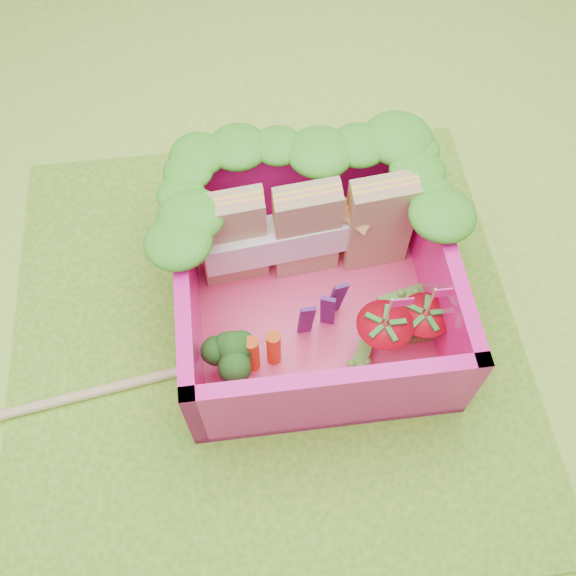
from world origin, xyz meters
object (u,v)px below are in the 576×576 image
(bento_box, at_px, (314,283))
(broccoli, at_px, (234,353))
(sandwich_stack, at_px, (308,231))
(strawberry_left, at_px, (381,337))
(strawberry_right, at_px, (421,326))
(chopsticks, at_px, (41,405))

(bento_box, relative_size, broccoli, 3.89)
(bento_box, relative_size, sandwich_stack, 1.20)
(strawberry_left, bearing_deg, bento_box, 134.93)
(sandwich_stack, relative_size, broccoli, 3.25)
(bento_box, distance_m, strawberry_right, 0.57)
(strawberry_right, distance_m, chopsticks, 1.89)
(sandwich_stack, bearing_deg, strawberry_right, -46.56)
(strawberry_left, bearing_deg, strawberry_right, 10.89)
(sandwich_stack, xyz_separation_m, broccoli, (-0.43, -0.58, -0.10))
(bento_box, height_order, broccoli, bento_box)
(sandwich_stack, xyz_separation_m, strawberry_right, (0.49, -0.52, -0.16))
(strawberry_right, height_order, chopsticks, strawberry_right)
(broccoli, relative_size, chopsticks, 0.16)
(strawberry_right, bearing_deg, sandwich_stack, 133.44)
(broccoli, xyz_separation_m, strawberry_left, (0.71, 0.02, -0.04))
(sandwich_stack, relative_size, strawberry_left, 2.13)
(sandwich_stack, bearing_deg, strawberry_left, -63.03)
(sandwich_stack, bearing_deg, bento_box, -91.25)
(strawberry_right, bearing_deg, bento_box, 153.21)
(sandwich_stack, xyz_separation_m, strawberry_left, (0.29, -0.56, -0.15))
(broccoli, bearing_deg, sandwich_stack, 53.58)
(bento_box, relative_size, chopsticks, 0.62)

